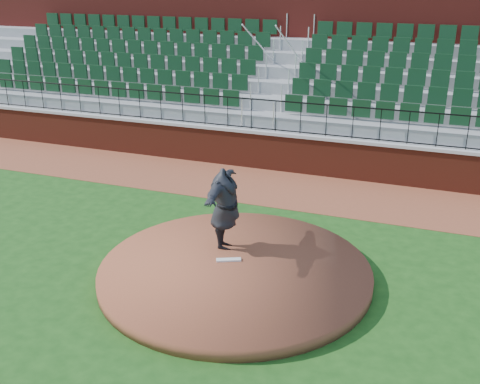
{
  "coord_description": "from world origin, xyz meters",
  "views": [
    {
      "loc": [
        4.39,
        -10.26,
        6.2
      ],
      "look_at": [
        0.0,
        1.5,
        1.3
      ],
      "focal_mm": 42.73,
      "sensor_mm": 36.0,
      "label": 1
    }
  ],
  "objects": [
    {
      "name": "ground",
      "position": [
        0.0,
        0.0,
        0.0
      ],
      "size": [
        90.0,
        90.0,
        0.0
      ],
      "primitive_type": "plane",
      "color": "#184513",
      "rests_on": "ground"
    },
    {
      "name": "field_wall",
      "position": [
        0.0,
        7.0,
        0.6
      ],
      "size": [
        34.0,
        0.35,
        1.2
      ],
      "primitive_type": "cube",
      "color": "maroon",
      "rests_on": "ground"
    },
    {
      "name": "pitchers_mound",
      "position": [
        0.5,
        -0.15,
        0.12
      ],
      "size": [
        5.85,
        5.85,
        0.25
      ],
      "primitive_type": "cylinder",
      "color": "brown",
      "rests_on": "ground"
    },
    {
      "name": "warning_track",
      "position": [
        0.0,
        5.4,
        0.01
      ],
      "size": [
        34.0,
        3.2,
        0.01
      ],
      "primitive_type": "cube",
      "color": "brown",
      "rests_on": "ground"
    },
    {
      "name": "wall_railing",
      "position": [
        0.0,
        7.0,
        1.8
      ],
      "size": [
        34.0,
        0.05,
        1.0
      ],
      "primitive_type": null,
      "color": "black",
      "rests_on": "wall_cap"
    },
    {
      "name": "pitching_rubber",
      "position": [
        0.27,
        0.06,
        0.27
      ],
      "size": [
        0.55,
        0.35,
        0.04
      ],
      "primitive_type": "cube",
      "rotation": [
        0.0,
        0.0,
        0.43
      ],
      "color": "silver",
      "rests_on": "pitchers_mound"
    },
    {
      "name": "concourse_wall",
      "position": [
        0.0,
        12.52,
        2.75
      ],
      "size": [
        34.0,
        0.5,
        5.5
      ],
      "primitive_type": "cube",
      "color": "maroon",
      "rests_on": "ground"
    },
    {
      "name": "seating_stands",
      "position": [
        0.0,
        9.72,
        2.3
      ],
      "size": [
        34.0,
        5.1,
        4.6
      ],
      "primitive_type": null,
      "color": "gray",
      "rests_on": "ground"
    },
    {
      "name": "wall_cap",
      "position": [
        0.0,
        7.0,
        1.25
      ],
      "size": [
        34.0,
        0.45,
        0.1
      ],
      "primitive_type": "cube",
      "color": "#B7B7B7",
      "rests_on": "field_wall"
    },
    {
      "name": "pitcher",
      "position": [
        -0.04,
        0.63,
        1.21
      ],
      "size": [
        1.02,
        2.43,
        1.92
      ],
      "primitive_type": "imported",
      "rotation": [
        0.0,
        0.0,
        1.73
      ],
      "color": "black",
      "rests_on": "pitchers_mound"
    }
  ]
}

